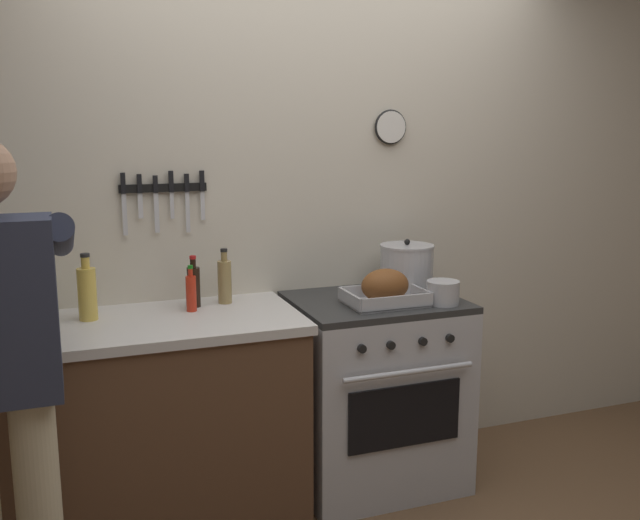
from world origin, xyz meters
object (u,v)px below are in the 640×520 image
bottle_hot_sauce (191,292)px  stove (374,391)px  saucepan (443,292)px  bottle_olive_oil (6,291)px  roasting_pan (385,289)px  bottle_vinegar (225,280)px  stock_pot (407,268)px  bottle_soy_sauce (194,286)px  bottle_cooking_oil (87,292)px

bottle_hot_sauce → stove: bearing=-5.6°
saucepan → bottle_olive_oil: bottle_olive_oil is taller
stove → bottle_hot_sauce: size_ratio=4.47×
roasting_pan → bottle_vinegar: bearing=157.3°
stock_pot → bottle_soy_sauce: bearing=175.8°
stock_pot → bottle_soy_sauce: size_ratio=1.13×
saucepan → bottle_cooking_oil: 1.53m
saucepan → bottle_olive_oil: bearing=168.2°
stock_pot → bottle_hot_sauce: stock_pot is taller
stove → bottle_soy_sauce: bottle_soy_sauce is taller
bottle_soy_sauce → saucepan: bearing=-18.0°
saucepan → bottle_hot_sauce: bearing=165.9°
roasting_pan → stock_pot: size_ratio=1.36×
bottle_hot_sauce → bottle_cooking_oil: (-0.42, 0.01, 0.03)m
stove → bottle_cooking_oil: 1.39m
bottle_olive_oil → stock_pot: bearing=-3.5°
bottle_olive_oil → bottle_vinegar: bearing=-1.1°
stock_pot → bottle_cooking_oil: bottle_cooking_oil is taller
bottle_soy_sauce → bottle_vinegar: bearing=7.4°
stove → roasting_pan: size_ratio=2.56×
bottle_soy_sauce → bottle_hot_sauce: size_ratio=1.14×
roasting_pan → bottle_olive_oil: 1.59m
stove → roasting_pan: roasting_pan is taller
roasting_pan → bottle_olive_oil: size_ratio=1.18×
bottle_vinegar → bottle_cooking_oil: bearing=-172.3°
bottle_cooking_oil → bottle_hot_sauce: bearing=-1.4°
stock_pot → bottle_olive_oil: bearing=176.5°
bottle_soy_sauce → bottle_hot_sauce: (-0.02, -0.07, -0.01)m
bottle_olive_oil → bottle_hot_sauce: size_ratio=1.48×
stove → bottle_cooking_oil: size_ratio=3.24×
stove → bottle_vinegar: size_ratio=3.61×
saucepan → bottle_soy_sauce: bottle_soy_sauce is taller
stove → stock_pot: stock_pot is taller
stock_pot → stove: bearing=-158.1°
stove → bottle_olive_oil: bearing=173.2°
stock_pot → bottle_cooking_oil: (-1.46, 0.01, 0.00)m
bottle_cooking_oil → bottle_vinegar: (0.59, 0.08, -0.01)m
saucepan → bottle_soy_sauce: 1.11m
saucepan → bottle_olive_oil: size_ratio=0.49×
roasting_pan → bottle_soy_sauce: size_ratio=1.54×
bottle_olive_oil → roasting_pan: bearing=-10.7°
stock_pot → saucepan: size_ratio=1.75×
stove → bottle_hot_sauce: bottle_hot_sauce is taller
bottle_olive_oil → bottle_cooking_oil: bearing=-17.3°
stock_pot → bottle_olive_oil: size_ratio=0.87×
bottle_soy_sauce → stock_pot: bearing=-4.2°
bottle_soy_sauce → bottle_olive_oil: bearing=177.3°
roasting_pan → saucepan: (0.25, -0.08, -0.02)m
saucepan → roasting_pan: bearing=161.6°
saucepan → bottle_olive_oil: (-1.81, 0.38, 0.07)m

